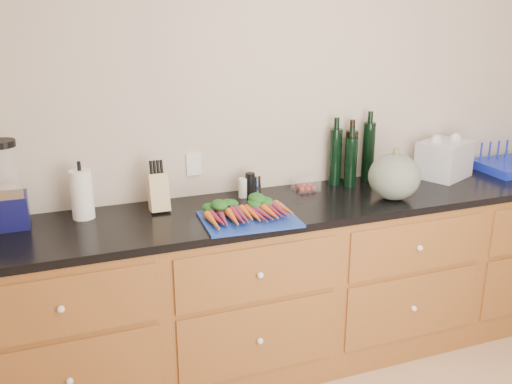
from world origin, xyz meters
name	(u,v)px	position (x,y,z in m)	size (l,w,h in m)	color
wall_back	(294,122)	(0.00, 1.62, 1.30)	(4.10, 0.05, 2.60)	beige
cabinets	(314,282)	(0.00, 1.30, 0.45)	(3.60, 0.64, 0.90)	brown
countertop	(317,203)	(0.00, 1.30, 0.92)	(3.64, 0.62, 0.04)	black
cutting_board	(249,219)	(-0.45, 1.14, 0.95)	(0.46, 0.35, 0.01)	#143298
carrots	(247,212)	(-0.45, 1.17, 0.97)	(0.41, 0.28, 0.05)	orange
squash	(394,177)	(0.39, 1.17, 1.06)	(0.28, 0.28, 0.25)	#546353
blender_appliance	(7,190)	(-1.53, 1.46, 1.12)	(0.16, 0.16, 0.42)	#0F1049
paper_towel	(82,194)	(-1.20, 1.46, 1.06)	(0.11, 0.11, 0.24)	white
knife_block	(158,192)	(-0.83, 1.44, 1.04)	(0.10, 0.10, 0.19)	tan
grinder_salt	(243,188)	(-0.36, 1.48, 0.99)	(0.05, 0.05, 0.11)	white
grinder_pepper	(250,185)	(-0.32, 1.48, 1.01)	(0.05, 0.05, 0.13)	black
canister_chrome	(256,185)	(-0.28, 1.48, 1.00)	(0.05, 0.05, 0.12)	white
tomato_box	(306,185)	(0.02, 1.47, 0.97)	(0.13, 0.11, 0.06)	white
bottles	(352,157)	(0.32, 1.51, 1.10)	(0.29, 0.15, 0.35)	black
grocery_bag	(444,159)	(0.91, 1.42, 1.05)	(0.30, 0.24, 0.22)	silver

